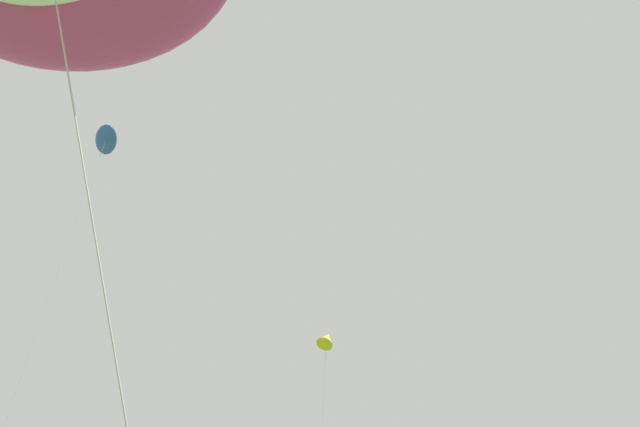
% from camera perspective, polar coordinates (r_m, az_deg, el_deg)
% --- Properties ---
extents(small_kite_bird_shape, '(0.95, 1.75, 18.50)m').
position_cam_1_polar(small_kite_bird_shape, '(22.56, -16.38, 5.18)').
color(small_kite_bird_shape, blue).
rests_on(small_kite_bird_shape, ground).
extents(small_kite_streamer_purple, '(1.10, 2.27, 23.62)m').
position_cam_1_polar(small_kite_streamer_purple, '(38.15, 0.51, -9.87)').
color(small_kite_streamer_purple, yellow).
rests_on(small_kite_streamer_purple, ground).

